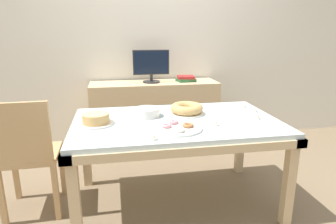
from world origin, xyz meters
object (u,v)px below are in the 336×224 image
Objects in this scene: book_stack at (186,79)px; tealight_near_cakes at (258,118)px; pastry_platter at (177,128)px; computer_monitor at (151,66)px; plate_stack at (147,112)px; cake_golden_bundt at (187,109)px; chair at (28,152)px; cake_chocolate_round at (96,119)px; tealight_centre at (154,138)px; tealight_left_edge at (244,107)px; tealight_near_front at (255,111)px; tealight_right_edge at (216,124)px.

book_stack reaches higher than tealight_near_cakes.
book_stack is 0.64× the size of pastry_platter.
computer_monitor reaches higher than plate_stack.
computer_monitor is at bearing 97.81° from cake_golden_bundt.
chair is 3.54× the size of cake_chocolate_round.
tealight_centre is at bearing -122.30° from cake_golden_bundt.
tealight_left_edge is (0.56, 0.11, -0.03)m from cake_golden_bundt.
computer_monitor is 10.60× the size of tealight_near_front.
cake_golden_bundt is at bearing 66.77° from pastry_platter.
tealight_centre is at bearing -151.98° from tealight_near_front.
plate_stack is 0.90m from tealight_left_edge.
book_stack is 1.16m from cake_golden_bundt.
tealight_near_cakes is 0.36m from tealight_left_edge.
chair reaches higher than tealight_right_edge.
chair reaches higher than tealight_near_cakes.
chair reaches higher than cake_golden_bundt.
pastry_platter is at bearing 43.95° from tealight_centre.
cake_golden_bundt is 0.58m from tealight_near_cakes.
computer_monitor is at bearing 65.66° from cake_chocolate_round.
tealight_centre is (-0.02, -0.54, -0.02)m from plate_stack.
plate_stack is 5.25× the size of tealight_right_edge.
tealight_right_edge is at bearing -166.17° from tealight_near_cakes.
computer_monitor reaches higher than tealight_near_cakes.
book_stack is at bearing 100.67° from tealight_near_cakes.
book_stack reaches higher than cake_chocolate_round.
tealight_near_cakes and tealight_left_edge have the same top height.
chair reaches higher than tealight_centre.
computer_monitor reaches higher than tealight_centre.
chair is 1.15m from pastry_platter.
cake_chocolate_round is at bearing -175.57° from tealight_near_front.
book_stack is at bearing 74.29° from pastry_platter.
tealight_centre is (-0.35, -0.56, -0.03)m from cake_golden_bundt.
cake_chocolate_round is (-1.00, -1.28, -0.07)m from book_stack.
cake_golden_bundt reaches higher than tealight_left_edge.
plate_stack is 0.54m from tealight_centre.
computer_monitor is 10.60× the size of tealight_left_edge.
tealight_right_edge and tealight_near_front have the same top height.
plate_stack is at bearing 145.58° from tealight_right_edge.
tealight_near_cakes is 0.39m from tealight_right_edge.
plate_stack reaches higher than pastry_platter.
cake_golden_bundt is 0.40m from pastry_platter.
cake_chocolate_round is 1.32m from tealight_left_edge.
tealight_left_edge is (0.42, 0.45, 0.00)m from tealight_right_edge.
cake_chocolate_round is at bearing -160.21° from plate_stack.
cake_golden_bundt is 0.37m from tealight_right_edge.
tealight_left_edge is (0.04, 0.35, 0.00)m from tealight_near_cakes.
tealight_centre is at bearing -143.98° from tealight_left_edge.
pastry_platter is 9.06× the size of tealight_near_front.
tealight_near_front is at bearing 4.43° from cake_chocolate_round.
tealight_left_edge is (1.82, 0.22, 0.22)m from chair.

